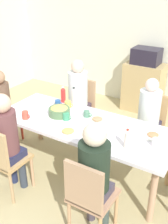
# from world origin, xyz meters

# --- Properties ---
(ground_plane) EXTENTS (7.17, 7.17, 0.00)m
(ground_plane) POSITION_xyz_m (0.00, 0.00, 0.00)
(ground_plane) COLOR tan
(wall_back) EXTENTS (6.21, 0.12, 2.60)m
(wall_back) POSITION_xyz_m (0.00, 2.47, 1.30)
(wall_back) COLOR beige
(wall_back) RESTS_ON ground_plane
(dining_table) EXTENTS (2.22, 0.86, 0.72)m
(dining_table) POSITION_xyz_m (0.00, 0.00, 0.65)
(dining_table) COLOR white
(dining_table) RESTS_ON ground_plane
(person_0) EXTENTS (0.30, 0.30, 1.14)m
(person_0) POSITION_xyz_m (-1.40, 0.00, 0.68)
(person_0) COLOR #38393A
(person_0) RESTS_ON ground_plane
(chair_1) EXTENTS (0.40, 0.40, 0.90)m
(chair_1) POSITION_xyz_m (-0.56, -0.81, 0.51)
(chair_1) COLOR tan
(chair_1) RESTS_ON ground_plane
(person_1) EXTENTS (0.30, 0.30, 1.24)m
(person_1) POSITION_xyz_m (-0.56, -0.72, 0.73)
(person_1) COLOR #252D4F
(person_1) RESTS_ON ground_plane
(chair_3) EXTENTS (0.40, 0.40, 0.90)m
(chair_3) POSITION_xyz_m (0.56, -0.81, 0.51)
(chair_3) COLOR tan
(chair_3) RESTS_ON ground_plane
(person_3) EXTENTS (0.30, 0.30, 1.22)m
(person_3) POSITION_xyz_m (0.56, -0.72, 0.73)
(person_3) COLOR #463D47
(person_3) RESTS_ON ground_plane
(chair_4) EXTENTS (0.40, 0.40, 0.90)m
(chair_4) POSITION_xyz_m (-0.56, 0.81, 0.51)
(chair_4) COLOR tan
(chair_4) RESTS_ON ground_plane
(person_4) EXTENTS (0.30, 0.30, 1.25)m
(person_4) POSITION_xyz_m (-0.56, 0.72, 0.74)
(person_4) COLOR #3F3D3B
(person_4) RESTS_ON ground_plane
(chair_5) EXTENTS (0.40, 0.40, 0.90)m
(chair_5) POSITION_xyz_m (0.56, 0.81, 0.51)
(chair_5) COLOR tan
(chair_5) RESTS_ON ground_plane
(person_5) EXTENTS (0.30, 0.30, 1.17)m
(person_5) POSITION_xyz_m (0.56, 0.72, 0.69)
(person_5) COLOR #2D3046
(person_5) RESTS_ON ground_plane
(plate_0) EXTENTS (0.26, 0.26, 0.04)m
(plate_0) POSITION_xyz_m (-0.03, -0.29, 0.74)
(plate_0) COLOR white
(plate_0) RESTS_ON dining_table
(plate_1) EXTENTS (0.22, 0.22, 0.04)m
(plate_1) POSITION_xyz_m (0.81, 0.14, 0.74)
(plate_1) COLOR white
(plate_1) RESTS_ON dining_table
(plate_2) EXTENTS (0.23, 0.23, 0.04)m
(plate_2) POSITION_xyz_m (0.11, 0.14, 0.74)
(plate_2) COLOR silver
(plate_2) RESTS_ON dining_table
(bowl_0) EXTENTS (0.27, 0.27, 0.12)m
(bowl_0) POSITION_xyz_m (-0.38, 0.02, 0.78)
(bowl_0) COLOR #53754A
(bowl_0) RESTS_ON dining_table
(cup_0) EXTENTS (0.12, 0.09, 0.09)m
(cup_0) POSITION_xyz_m (-0.42, 0.26, 0.77)
(cup_0) COLOR #E1BE54
(cup_0) RESTS_ON dining_table
(cup_1) EXTENTS (0.11, 0.07, 0.10)m
(cup_1) POSITION_xyz_m (0.90, -0.04, 0.77)
(cup_1) COLOR white
(cup_1) RESTS_ON dining_table
(cup_2) EXTENTS (0.12, 0.09, 0.10)m
(cup_2) POSITION_xyz_m (-0.72, 0.15, 0.77)
(cup_2) COLOR white
(cup_2) RESTS_ON dining_table
(cup_3) EXTENTS (0.11, 0.08, 0.08)m
(cup_3) POSITION_xyz_m (-0.06, 0.16, 0.76)
(cup_3) COLOR #508266
(cup_3) RESTS_ON dining_table
(cup_4) EXTENTS (0.12, 0.08, 0.10)m
(cup_4) POSITION_xyz_m (-0.68, -0.28, 0.77)
(cup_4) COLOR #CD523E
(cup_4) RESTS_ON dining_table
(cup_5) EXTENTS (0.11, 0.07, 0.09)m
(cup_5) POSITION_xyz_m (-0.56, 0.23, 0.77)
(cup_5) COLOR #2E5D9E
(cup_5) RESTS_ON dining_table
(cup_6) EXTENTS (0.12, 0.08, 0.09)m
(cup_6) POSITION_xyz_m (-0.23, -0.04, 0.77)
(cup_6) COLOR #3D9366
(cup_6) RESTS_ON dining_table
(bottle_0) EXTENTS (0.06, 0.06, 0.25)m
(bottle_0) POSITION_xyz_m (-0.39, 0.38, 0.84)
(bottle_0) COLOR silver
(bottle_0) RESTS_ON dining_table
(bottle_1) EXTENTS (0.05, 0.05, 0.22)m
(bottle_1) POSITION_xyz_m (0.65, -0.22, 0.83)
(bottle_1) COLOR silver
(bottle_1) RESTS_ON dining_table
(bottle_2) EXTENTS (0.06, 0.06, 0.23)m
(bottle_2) POSITION_xyz_m (-0.57, 0.37, 0.83)
(bottle_2) COLOR red
(bottle_2) RESTS_ON dining_table
(side_cabinet) EXTENTS (0.70, 0.44, 0.90)m
(side_cabinet) POSITION_xyz_m (-0.04, 2.17, 0.45)
(side_cabinet) COLOR tan
(side_cabinet) RESTS_ON ground_plane
(microwave) EXTENTS (0.48, 0.36, 0.28)m
(microwave) POSITION_xyz_m (-0.04, 2.17, 1.04)
(microwave) COLOR #221E2C
(microwave) RESTS_ON side_cabinet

